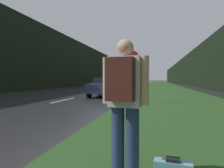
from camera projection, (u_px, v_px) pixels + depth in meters
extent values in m
cube|color=#26471E|center=(162.00, 86.00, 37.78)|extent=(6.00, 240.00, 0.02)
cube|color=silver|center=(63.00, 100.00, 11.88)|extent=(0.12, 3.00, 0.01)
cube|color=silver|center=(97.00, 93.00, 18.71)|extent=(0.12, 3.00, 0.01)
cube|color=silver|center=(113.00, 89.00, 25.55)|extent=(0.12, 3.00, 0.01)
cube|color=black|center=(96.00, 68.00, 50.93)|extent=(2.00, 140.00, 8.25)
cube|color=black|center=(188.00, 71.00, 46.17)|extent=(2.00, 140.00, 6.37)
cylinder|color=slate|center=(132.00, 83.00, 10.35)|extent=(0.07, 0.07, 2.09)
cylinder|color=#B71414|center=(132.00, 57.00, 10.32)|extent=(0.65, 0.02, 0.65)
cylinder|color=navy|center=(118.00, 140.00, 2.63)|extent=(0.17, 0.17, 0.90)
cylinder|color=navy|center=(132.00, 142.00, 2.56)|extent=(0.17, 0.17, 0.90)
cube|color=silver|center=(125.00, 82.00, 2.57)|extent=(0.44, 0.28, 0.65)
sphere|color=tan|center=(125.00, 48.00, 2.56)|extent=(0.22, 0.22, 0.22)
cylinder|color=tan|center=(107.00, 80.00, 2.66)|extent=(0.10, 0.10, 0.61)
cylinder|color=tan|center=(145.00, 80.00, 2.49)|extent=(0.10, 0.10, 0.61)
cube|color=#471E19|center=(120.00, 79.00, 2.38)|extent=(0.35, 0.22, 0.52)
cube|color=black|center=(173.00, 160.00, 2.36)|extent=(0.17, 0.13, 0.04)
cube|color=#2D3856|center=(106.00, 88.00, 14.56)|extent=(1.76, 4.03, 0.64)
cube|color=#1B2134|center=(106.00, 80.00, 14.74)|extent=(1.50, 1.82, 0.42)
cylinder|color=black|center=(113.00, 93.00, 13.17)|extent=(0.20, 0.70, 0.70)
cylinder|color=black|center=(89.00, 93.00, 13.53)|extent=(0.20, 0.70, 0.70)
cylinder|color=black|center=(120.00, 91.00, 15.61)|extent=(0.20, 0.70, 0.70)
cylinder|color=black|center=(99.00, 91.00, 15.97)|extent=(0.20, 0.70, 0.70)
cube|color=black|center=(136.00, 78.00, 71.87)|extent=(2.17, 2.27, 2.42)
cube|color=#333842|center=(135.00, 77.00, 68.17)|extent=(2.29, 5.29, 3.23)
cylinder|color=black|center=(133.00, 81.00, 71.91)|extent=(0.28, 0.90, 0.90)
cylinder|color=black|center=(139.00, 81.00, 71.44)|extent=(0.28, 0.90, 0.90)
cylinder|color=black|center=(131.00, 82.00, 67.15)|extent=(0.28, 0.90, 0.90)
cylinder|color=black|center=(137.00, 82.00, 66.68)|extent=(0.28, 0.90, 0.90)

